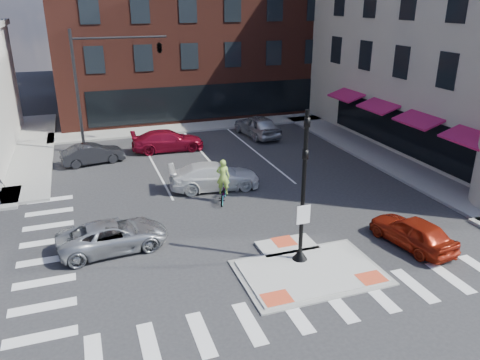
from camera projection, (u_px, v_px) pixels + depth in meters
name	position (u px, v px, depth m)	size (l,w,h in m)	color
ground	(304.00, 266.00, 18.17)	(120.00, 120.00, 0.00)	#28282B
refuge_island	(307.00, 269.00, 17.93)	(5.40, 4.65, 0.13)	gray
sidewalk_e	(385.00, 158.00, 30.28)	(3.00, 24.00, 0.15)	gray
sidewalk_n	(216.00, 124.00, 38.43)	(26.00, 3.00, 0.15)	gray
building_n	(185.00, 20.00, 44.42)	(24.40, 18.40, 15.50)	#4D2018
building_far_left	(98.00, 38.00, 60.88)	(10.00, 12.00, 10.00)	slate
building_far_right	(192.00, 27.00, 66.29)	(12.00, 12.00, 12.00)	brown
signal_pole	(302.00, 207.00, 17.67)	(0.60, 0.60, 5.98)	black
mast_arm_signal	(138.00, 56.00, 30.69)	(6.10, 2.24, 8.00)	black
silver_suv	(113.00, 236.00, 19.23)	(2.06, 4.47, 1.24)	#A8ACB0
red_sedan	(413.00, 232.00, 19.47)	(1.55, 3.85, 1.31)	maroon
white_pickup	(214.00, 176.00, 25.44)	(1.99, 4.90, 1.42)	silver
bg_car_dark	(93.00, 154.00, 29.36)	(1.33, 3.83, 1.26)	#242529
bg_car_silver	(257.00, 126.00, 35.14)	(1.93, 4.79, 1.63)	#B8BBBF
bg_car_red	(168.00, 141.00, 31.84)	(1.97, 4.85, 1.41)	maroon
cyclist	(223.00, 188.00, 23.72)	(1.32, 1.92, 2.28)	#3F3F44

